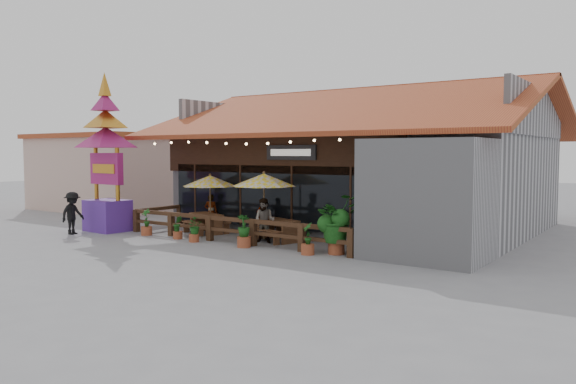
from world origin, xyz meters
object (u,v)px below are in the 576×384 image
Objects in this scene: umbrella_left at (210,181)px; picnic_table_right at (278,227)px; umbrella_right at (264,180)px; picnic_table_left at (206,220)px; pedestrian at (73,213)px; thai_sign_tower at (106,141)px; tropical_plant at (337,220)px.

picnic_table_right is at bearing -2.83° from umbrella_left.
umbrella_right is 3.45m from picnic_table_left.
umbrella_right is 1.54× the size of picnic_table_right.
pedestrian reaches higher than picnic_table_left.
tropical_plant is (10.30, 0.78, -2.55)m from thai_sign_tower.
thai_sign_tower is at bearing -166.21° from umbrella_right.
picnic_table_left is at bearing -119.43° from umbrella_left.
tropical_plant is 1.15× the size of pedestrian.
umbrella_left is 2.95m from umbrella_right.
tropical_plant is (3.03, -1.03, 0.56)m from picnic_table_right.
thai_sign_tower is at bearing -152.67° from umbrella_left.
thai_sign_tower reaches higher than pedestrian.
picnic_table_left is at bearing -63.78° from pedestrian.
umbrella_left is at bearing -63.06° from pedestrian.
umbrella_right is at bearing -163.24° from picnic_table_right.
picnic_table_right is at bearing -79.16° from pedestrian.
umbrella_left is 0.90× the size of umbrella_right.
pedestrian is (-7.10, -3.04, -1.37)m from umbrella_right.
thai_sign_tower is (-3.84, -1.98, 1.58)m from umbrella_left.
tropical_plant reaches higher than picnic_table_right.
pedestrian is (-4.17, -3.36, -1.23)m from umbrella_left.
umbrella_left is 1.37× the size of picnic_table_left.
tropical_plant is at bearing -9.10° from picnic_table_left.
umbrella_left is 4.60m from thai_sign_tower.
thai_sign_tower is 4.14× the size of pedestrian.
umbrella_right is at bearing -78.75° from pedestrian.
umbrella_left is at bearing 60.57° from picnic_table_left.
thai_sign_tower is (-3.75, -1.83, 3.12)m from picnic_table_left.
picnic_table_left is (-0.09, -0.15, -1.54)m from umbrella_left.
pedestrian is (-0.33, -1.38, -2.81)m from thai_sign_tower.
picnic_table_right is 0.29× the size of thai_sign_tower.
umbrella_left is 1.55m from picnic_table_left.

